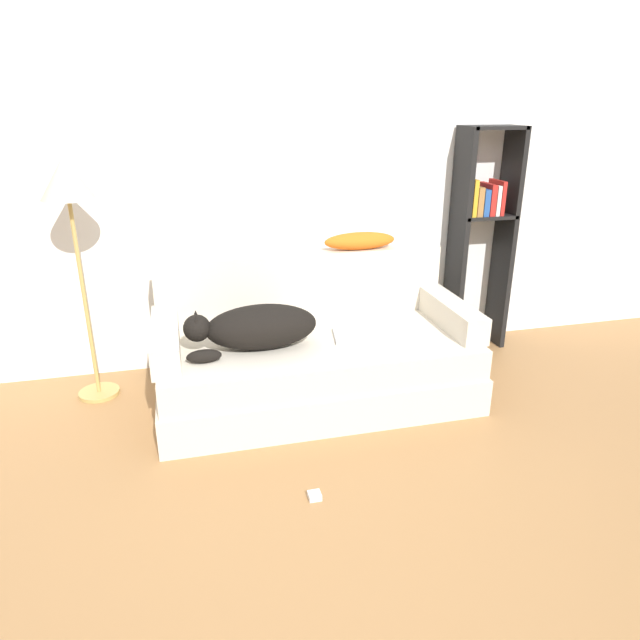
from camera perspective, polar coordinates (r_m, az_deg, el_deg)
name	(u,v)px	position (r m, az deg, el deg)	size (l,w,h in m)	color
ground_plane	(361,612)	(2.33, 4.15, -27.07)	(20.00, 20.00, 0.00)	#9E7042
wall_back	(256,164)	(3.83, -6.41, 15.22)	(7.78, 0.06, 2.70)	white
couch	(316,369)	(3.49, -0.38, -4.96)	(1.88, 0.91, 0.41)	beige
couch_backrest	(302,285)	(3.68, -1.82, 3.54)	(1.84, 0.15, 0.43)	beige
couch_arm_left	(165,339)	(3.28, -15.20, -1.89)	(0.15, 0.72, 0.16)	beige
couch_arm_right	(450,313)	(3.65, 12.92, 0.68)	(0.15, 0.72, 0.16)	beige
dog	(256,327)	(3.23, -6.45, -0.74)	(0.75, 0.30, 0.26)	black
laptop	(359,336)	(3.41, 3.94, -1.59)	(0.33, 0.28, 0.02)	#B7B7BC
throw_pillow	(360,241)	(3.69, 3.99, 7.90)	(0.47, 0.14, 0.11)	orange
bookshelf	(482,226)	(4.24, 15.93, 9.05)	(0.41, 0.26, 1.58)	black
floor_lamp	(69,198)	(3.52, -23.84, 11.09)	(0.29, 0.29, 1.46)	tan
power_adapter	(315,496)	(2.78, -0.55, -17.16)	(0.06, 0.06, 0.03)	silver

